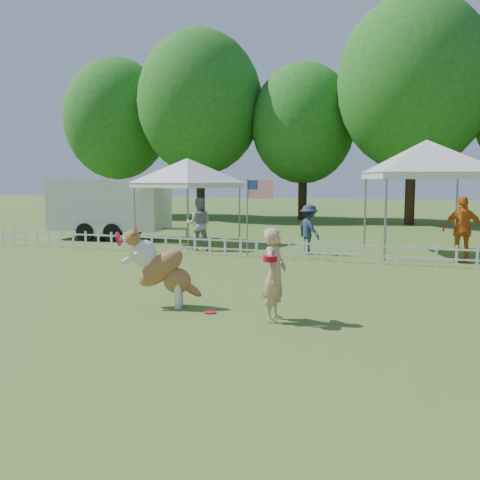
{
  "coord_description": "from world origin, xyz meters",
  "views": [
    {
      "loc": [
        4.11,
        -7.92,
        2.27
      ],
      "look_at": [
        0.54,
        2.0,
        1.1
      ],
      "focal_mm": 40.0,
      "sensor_mm": 36.0,
      "label": 1
    }
  ],
  "objects_px": {
    "frisbee_on_turf": "(210,312)",
    "canopy_tent_left": "(188,202)",
    "handler": "(275,275)",
    "cargo_trailer": "(111,208)",
    "spectator_b": "(309,229)",
    "canopy_tent_right": "(425,198)",
    "dog": "(162,268)",
    "spectator_a": "(199,224)",
    "flag_pole": "(247,217)",
    "spectator_c": "(463,229)"
  },
  "relations": [
    {
      "from": "dog",
      "to": "flag_pole",
      "type": "distance_m",
      "value": 6.79
    },
    {
      "from": "spectator_c",
      "to": "flag_pole",
      "type": "bearing_deg",
      "value": -2.86
    },
    {
      "from": "frisbee_on_turf",
      "to": "canopy_tent_left",
      "type": "xyz_separation_m",
      "value": [
        -4.8,
        9.25,
        1.49
      ]
    },
    {
      "from": "handler",
      "to": "spectator_c",
      "type": "xyz_separation_m",
      "value": [
        3.18,
        7.81,
        0.16
      ]
    },
    {
      "from": "dog",
      "to": "spectator_a",
      "type": "height_order",
      "value": "spectator_a"
    },
    {
      "from": "flag_pole",
      "to": "spectator_c",
      "type": "xyz_separation_m",
      "value": [
        6.07,
        0.82,
        -0.25
      ]
    },
    {
      "from": "flag_pole",
      "to": "spectator_b",
      "type": "bearing_deg",
      "value": 36.09
    },
    {
      "from": "canopy_tent_left",
      "to": "canopy_tent_right",
      "type": "height_order",
      "value": "canopy_tent_right"
    },
    {
      "from": "dog",
      "to": "spectator_c",
      "type": "xyz_separation_m",
      "value": [
        5.37,
        7.55,
        0.22
      ]
    },
    {
      "from": "frisbee_on_turf",
      "to": "spectator_c",
      "type": "bearing_deg",
      "value": 60.41
    },
    {
      "from": "cargo_trailer",
      "to": "handler",
      "type": "bearing_deg",
      "value": -55.45
    },
    {
      "from": "frisbee_on_turf",
      "to": "cargo_trailer",
      "type": "xyz_separation_m",
      "value": [
        -8.33,
        9.68,
        1.18
      ]
    },
    {
      "from": "spectator_b",
      "to": "canopy_tent_right",
      "type": "bearing_deg",
      "value": -112.79
    },
    {
      "from": "dog",
      "to": "canopy_tent_right",
      "type": "bearing_deg",
      "value": 46.84
    },
    {
      "from": "handler",
      "to": "canopy_tent_left",
      "type": "height_order",
      "value": "canopy_tent_left"
    },
    {
      "from": "spectator_b",
      "to": "flag_pole",
      "type": "bearing_deg",
      "value": 78.1
    },
    {
      "from": "dog",
      "to": "frisbee_on_turf",
      "type": "xyz_separation_m",
      "value": [
        0.99,
        -0.15,
        -0.7
      ]
    },
    {
      "from": "dog",
      "to": "cargo_trailer",
      "type": "bearing_deg",
      "value": 109.63
    },
    {
      "from": "canopy_tent_right",
      "to": "flag_pole",
      "type": "xyz_separation_m",
      "value": [
        -5.01,
        -2.42,
        -0.56
      ]
    },
    {
      "from": "spectator_a",
      "to": "handler",
      "type": "bearing_deg",
      "value": 102.92
    },
    {
      "from": "cargo_trailer",
      "to": "flag_pole",
      "type": "height_order",
      "value": "cargo_trailer"
    },
    {
      "from": "frisbee_on_turf",
      "to": "spectator_c",
      "type": "distance_m",
      "value": 8.9
    },
    {
      "from": "spectator_c",
      "to": "cargo_trailer",
      "type": "bearing_deg",
      "value": -19.4
    },
    {
      "from": "handler",
      "to": "cargo_trailer",
      "type": "relative_size",
      "value": 0.28
    },
    {
      "from": "canopy_tent_right",
      "to": "spectator_a",
      "type": "bearing_deg",
      "value": 176.15
    },
    {
      "from": "canopy_tent_left",
      "to": "spectator_b",
      "type": "distance_m",
      "value": 5.0
    },
    {
      "from": "canopy_tent_right",
      "to": "spectator_b",
      "type": "relative_size",
      "value": 2.24
    },
    {
      "from": "frisbee_on_turf",
      "to": "canopy_tent_left",
      "type": "relative_size",
      "value": 0.07
    },
    {
      "from": "spectator_a",
      "to": "spectator_c",
      "type": "height_order",
      "value": "spectator_c"
    },
    {
      "from": "canopy_tent_right",
      "to": "flag_pole",
      "type": "bearing_deg",
      "value": -171.59
    },
    {
      "from": "canopy_tent_left",
      "to": "spectator_b",
      "type": "bearing_deg",
      "value": 4.11
    },
    {
      "from": "handler",
      "to": "flag_pole",
      "type": "distance_m",
      "value": 7.58
    },
    {
      "from": "frisbee_on_turf",
      "to": "flag_pole",
      "type": "distance_m",
      "value": 7.18
    },
    {
      "from": "canopy_tent_right",
      "to": "dog",
      "type": "bearing_deg",
      "value": -132.53
    },
    {
      "from": "spectator_a",
      "to": "spectator_c",
      "type": "bearing_deg",
      "value": 161.5
    },
    {
      "from": "dog",
      "to": "spectator_a",
      "type": "xyz_separation_m",
      "value": [
        -2.64,
        7.49,
        0.15
      ]
    },
    {
      "from": "cargo_trailer",
      "to": "spectator_c",
      "type": "relative_size",
      "value": 2.93
    },
    {
      "from": "handler",
      "to": "spectator_b",
      "type": "height_order",
      "value": "spectator_b"
    },
    {
      "from": "spectator_a",
      "to": "spectator_b",
      "type": "height_order",
      "value": "spectator_a"
    },
    {
      "from": "handler",
      "to": "spectator_c",
      "type": "bearing_deg",
      "value": -20.84
    },
    {
      "from": "frisbee_on_turf",
      "to": "cargo_trailer",
      "type": "relative_size",
      "value": 0.04
    },
    {
      "from": "spectator_c",
      "to": "frisbee_on_turf",
      "type": "bearing_deg",
      "value": 49.87
    },
    {
      "from": "cargo_trailer",
      "to": "spectator_b",
      "type": "xyz_separation_m",
      "value": [
        8.3,
        -1.73,
        -0.42
      ]
    },
    {
      "from": "frisbee_on_turf",
      "to": "canopy_tent_left",
      "type": "bearing_deg",
      "value": 117.42
    },
    {
      "from": "dog",
      "to": "cargo_trailer",
      "type": "distance_m",
      "value": 12.04
    },
    {
      "from": "canopy_tent_left",
      "to": "spectator_a",
      "type": "distance_m",
      "value": 2.1
    },
    {
      "from": "handler",
      "to": "spectator_b",
      "type": "distance_m",
      "value": 8.16
    },
    {
      "from": "handler",
      "to": "spectator_a",
      "type": "relative_size",
      "value": 0.88
    },
    {
      "from": "frisbee_on_turf",
      "to": "canopy_tent_right",
      "type": "distance_m",
      "value": 10.02
    },
    {
      "from": "frisbee_on_turf",
      "to": "spectator_a",
      "type": "bearing_deg",
      "value": 115.43
    }
  ]
}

